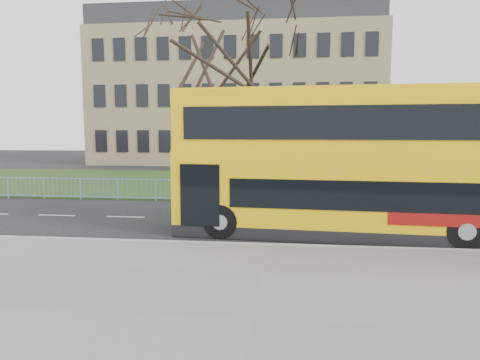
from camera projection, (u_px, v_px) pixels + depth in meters
The scene contains 8 objects.
ground at pixel (269, 236), 14.43m from camera, with size 120.00×120.00×0.00m, color black.
pavement at pixel (253, 322), 7.76m from camera, with size 80.00×10.50×0.12m, color slate.
kerb at pixel (267, 246), 12.89m from camera, with size 80.00×0.20×0.14m, color gray.
grass_verge at pixel (278, 183), 28.55m from camera, with size 80.00×15.40×0.08m, color #1B3914.
guard_railing at pixel (275, 192), 20.89m from camera, with size 40.00×0.12×1.10m, color #7796D4, non-canonical shape.
bare_tree at pixel (224, 77), 23.89m from camera, with size 9.01×9.01×12.87m, color black, non-canonical shape.
civic_building at pixel (239, 100), 48.74m from camera, with size 30.00×15.00×14.00m, color #8D7B59.
yellow_bus at pixel (349, 159), 14.23m from camera, with size 11.67×3.53×4.82m.
Camera 1 is at (0.59, -14.15, 3.52)m, focal length 32.00 mm.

